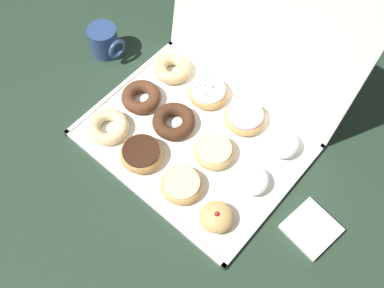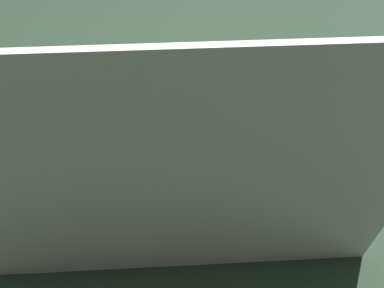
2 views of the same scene
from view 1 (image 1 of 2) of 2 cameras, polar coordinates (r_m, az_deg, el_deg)
The scene contains 17 objects.
ground_plane at distance 1.22m, azimuth 0.20°, elevation 0.37°, with size 3.00×3.00×0.00m, color #233828.
donut_box at distance 1.21m, azimuth 0.20°, elevation 0.49°, with size 0.58×0.44×0.01m.
box_lid_open at distance 1.17m, azimuth 9.03°, elevation 14.32°, with size 0.58×0.45×0.01m, color white.
cruller_donut_0 at distance 1.23m, azimuth -10.96°, elevation 2.27°, with size 0.12×0.12×0.04m.
chocolate_frosted_donut_1 at distance 1.17m, azimuth -6.65°, elevation -1.27°, with size 0.12×0.12×0.04m.
glazed_ring_donut_2 at distance 1.13m, azimuth -1.35°, elevation -5.37°, with size 0.11×0.11×0.04m.
jelly_filled_donut_3 at distance 1.09m, azimuth 3.25°, elevation -9.55°, with size 0.09×0.09×0.05m.
chocolate_cake_ring_donut_4 at distance 1.27m, azimuth -6.85°, elevation 6.03°, with size 0.12×0.12×0.04m.
chocolate_cake_ring_donut_5 at distance 1.22m, azimuth -2.33°, elevation 3.08°, with size 0.12×0.12×0.04m.
glazed_ring_donut_6 at distance 1.17m, azimuth 2.88°, elevation -0.97°, with size 0.11×0.11×0.04m.
powdered_filled_donut_7 at distance 1.14m, azimuth 7.94°, elevation -4.90°, with size 0.08×0.08×0.04m.
cruller_donut_8 at distance 1.33m, azimuth -2.61°, elevation 9.95°, with size 0.11×0.11×0.04m.
sprinkle_donut_9 at distance 1.27m, azimuth 2.12°, elevation 6.78°, with size 0.12×0.12×0.04m.
pink_frosted_donut_10 at distance 1.23m, azimuth 6.93°, elevation 3.51°, with size 0.12×0.12×0.04m.
powdered_filled_donut_11 at distance 1.20m, azimuth 11.85°, elevation 0.08°, with size 0.09×0.09×0.05m.
coffee_mug at distance 1.40m, azimuth -11.41°, elevation 13.16°, with size 0.11×0.09×0.09m.
napkin_stack at distance 1.14m, azimuth 15.36°, elevation -10.71°, with size 0.12×0.12×0.02m, color white.
Camera 1 is at (0.39, -0.46, 1.06)m, focal length 40.57 mm.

